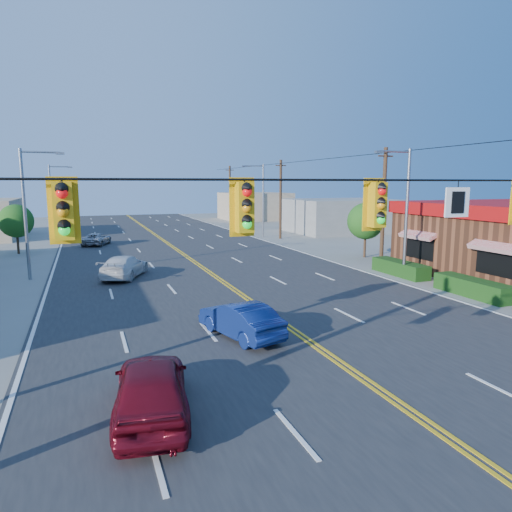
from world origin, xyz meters
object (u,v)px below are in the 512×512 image
object	(u,v)px
signal_span	(413,226)
car_white	(124,267)
car_blue	(240,321)
car_silver	(97,240)
car_magenta	(152,389)

from	to	relation	value
signal_span	car_white	distance (m)	21.41
car_blue	signal_span	bearing A→B (deg)	91.45
car_white	car_silver	world-z (taller)	car_white
signal_span	car_blue	xyz separation A→B (m)	(-2.10, 7.05, -4.21)
signal_span	car_silver	size ratio (longest dim) A/B	5.87
car_magenta	car_white	bearing A→B (deg)	-84.14
signal_span	car_white	world-z (taller)	signal_span
signal_span	car_white	xyz separation A→B (m)	(-5.33, 20.31, -4.19)
car_white	car_silver	size ratio (longest dim) A/B	1.16
car_white	car_silver	distance (m)	16.85
car_magenta	car_blue	distance (m)	6.44
signal_span	car_silver	world-z (taller)	signal_span
car_blue	car_white	world-z (taller)	car_white
signal_span	car_white	bearing A→B (deg)	104.70
car_magenta	car_silver	size ratio (longest dim) A/B	1.09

